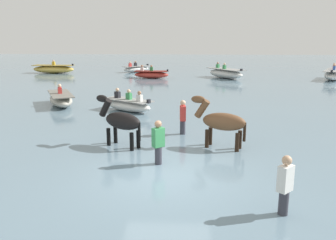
# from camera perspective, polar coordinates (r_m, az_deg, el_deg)

# --- Properties ---
(ground_plane) EXTENTS (120.00, 120.00, 0.00)m
(ground_plane) POSITION_cam_1_polar(r_m,az_deg,el_deg) (9.64, -0.35, -10.65)
(ground_plane) COLOR gray
(water_surface) EXTENTS (90.00, 90.00, 0.37)m
(water_surface) POSITION_cam_1_polar(r_m,az_deg,el_deg) (19.16, 1.50, 2.22)
(water_surface) COLOR slate
(water_surface) RESTS_ON ground
(horse_lead_bay) EXTENTS (1.82, 0.99, 2.01)m
(horse_lead_bay) POSITION_cam_1_polar(r_m,az_deg,el_deg) (11.53, 8.49, -0.47)
(horse_lead_bay) COLOR brown
(horse_lead_bay) RESTS_ON ground
(horse_trailing_black) EXTENTS (1.73, 1.21, 1.99)m
(horse_trailing_black) POSITION_cam_1_polar(r_m,az_deg,el_deg) (11.65, -7.47, -0.34)
(horse_trailing_black) COLOR black
(horse_trailing_black) RESTS_ON ground
(boat_far_inshore) EXTENTS (3.25, 3.68, 1.25)m
(boat_far_inshore) POSITION_cam_1_polar(r_m,az_deg,el_deg) (30.11, 9.14, 7.32)
(boat_far_inshore) COLOR silver
(boat_far_inshore) RESTS_ON water_surface
(boat_near_starboard) EXTENTS (2.27, 3.16, 1.10)m
(boat_near_starboard) POSITION_cam_1_polar(r_m,az_deg,el_deg) (19.14, -16.64, 3.17)
(boat_near_starboard) COLOR #B2AD9E
(boat_near_starboard) RESTS_ON water_surface
(boat_near_port) EXTENTS (2.78, 3.80, 1.25)m
(boat_near_port) POSITION_cam_1_polar(r_m,az_deg,el_deg) (31.62, 24.78, 6.54)
(boat_near_port) COLOR silver
(boat_near_port) RESTS_ON water_surface
(boat_distant_east) EXTENTS (2.88, 1.21, 1.07)m
(boat_distant_east) POSITION_cam_1_polar(r_m,az_deg,el_deg) (29.79, -2.67, 7.24)
(boat_distant_east) COLOR #BC382D
(boat_distant_east) RESTS_ON water_surface
(boat_mid_outer) EXTENTS (3.94, 1.46, 1.22)m
(boat_mid_outer) POSITION_cam_1_polar(r_m,az_deg,el_deg) (35.23, -17.70, 7.71)
(boat_mid_outer) COLOR gold
(boat_mid_outer) RESTS_ON water_surface
(boat_far_offshore) EXTENTS (2.67, 2.49, 1.04)m
(boat_far_offshore) POSITION_cam_1_polar(r_m,az_deg,el_deg) (34.75, -5.06, 8.08)
(boat_far_offshore) COLOR silver
(boat_far_offshore) RESTS_ON water_surface
(boat_mid_channel) EXTENTS (2.70, 2.22, 1.03)m
(boat_mid_channel) POSITION_cam_1_polar(r_m,az_deg,el_deg) (17.11, -6.31, 2.41)
(boat_mid_channel) COLOR silver
(boat_mid_channel) RESTS_ON water_surface
(person_onlooker_left) EXTENTS (0.23, 0.34, 1.63)m
(person_onlooker_left) POSITION_cam_1_polar(r_m,az_deg,el_deg) (13.04, 2.36, -0.12)
(person_onlooker_left) COLOR #383842
(person_onlooker_left) RESTS_ON ground
(person_wading_mid) EXTENTS (0.37, 0.37, 1.63)m
(person_wading_mid) POSITION_cam_1_polar(r_m,az_deg,el_deg) (7.70, 17.99, -10.75)
(person_wading_mid) COLOR #383842
(person_wading_mid) RESTS_ON ground
(person_wading_close) EXTENTS (0.37, 0.36, 1.63)m
(person_wading_close) POSITION_cam_1_polar(r_m,az_deg,el_deg) (10.05, -1.55, -4.31)
(person_wading_close) COLOR #383842
(person_wading_close) RESTS_ON ground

